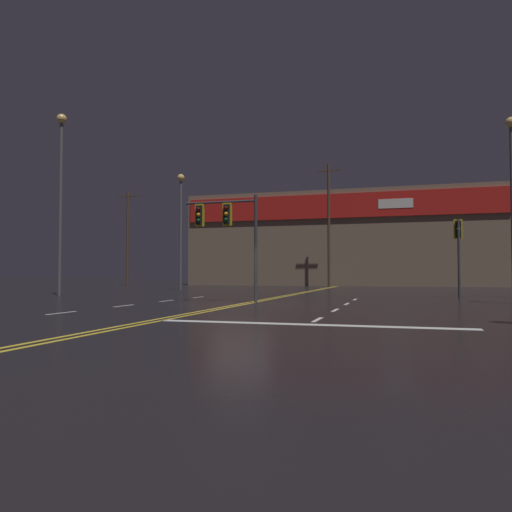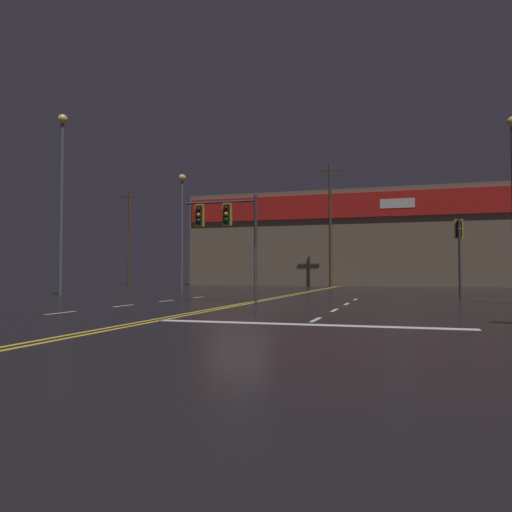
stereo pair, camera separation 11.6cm
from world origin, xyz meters
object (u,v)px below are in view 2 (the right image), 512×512
Objects in this scene: traffic_signal_corner_northeast at (459,240)px; streetlight_median_approach at (62,181)px; traffic_signal_median at (225,222)px; streetlight_near_left at (182,215)px.

streetlight_median_approach is at bearing -170.94° from traffic_signal_corner_northeast.
streetlight_median_approach is (-21.26, -3.39, 3.56)m from traffic_signal_corner_northeast.
streetlight_median_approach reaches higher than traffic_signal_corner_northeast.
streetlight_near_left reaches higher than traffic_signal_median.
traffic_signal_median is 0.45× the size of streetlight_median_approach.
traffic_signal_median is 12.07m from streetlight_median_approach.
streetlight_near_left is at bearing 157.27° from traffic_signal_corner_northeast.
streetlight_median_approach is (-11.15, 3.46, 3.05)m from traffic_signal_median.
traffic_signal_median is 1.15× the size of traffic_signal_corner_northeast.
streetlight_median_approach is at bearing 162.77° from traffic_signal_median.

